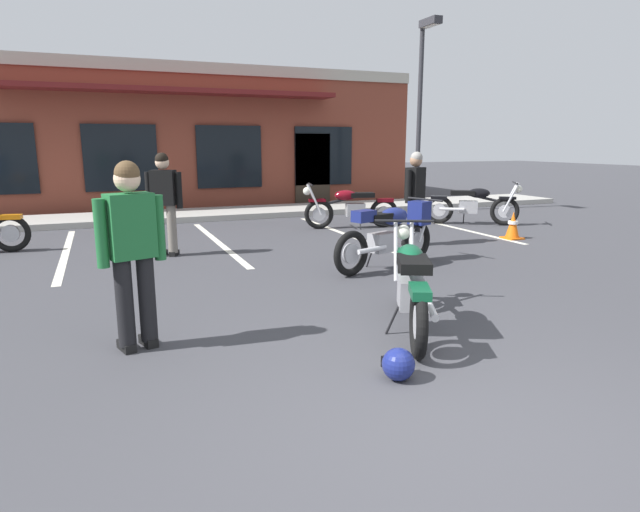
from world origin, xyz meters
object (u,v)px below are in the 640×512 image
object	(u,v)px
person_near_building	(132,245)
motorcycle_red_sportbike	(473,204)
motorcycle_black_cruiser	(391,232)
motorcycle_silver_naked	(351,207)
parking_lot_lamp_post	(423,91)
traffic_cone	(513,226)
person_in_shorts_foreground	(415,193)
helmet_on_pavement	(398,364)
person_in_black_shirt	(164,198)
motorcycle_foreground_classic	(411,284)

from	to	relation	value
person_near_building	motorcycle_red_sportbike	bearing A→B (deg)	33.68
motorcycle_black_cruiser	motorcycle_red_sportbike	bearing A→B (deg)	38.27
motorcycle_red_sportbike	person_near_building	xyz separation A→B (m)	(-7.57, -5.04, 0.49)
motorcycle_silver_naked	parking_lot_lamp_post	bearing A→B (deg)	32.07
traffic_cone	parking_lot_lamp_post	xyz separation A→B (m)	(0.54, 4.20, 2.89)
motorcycle_silver_naked	person_in_shorts_foreground	distance (m)	2.32
person_in_shorts_foreground	helmet_on_pavement	distance (m)	5.81
motorcycle_red_sportbike	parking_lot_lamp_post	distance (m)	3.59
motorcycle_black_cruiser	person_in_black_shirt	bearing A→B (deg)	145.24
person_near_building	motorcycle_foreground_classic	bearing A→B (deg)	-10.16
person_in_black_shirt	helmet_on_pavement	distance (m)	5.70
motorcycle_foreground_classic	motorcycle_silver_naked	bearing A→B (deg)	69.75
helmet_on_pavement	parking_lot_lamp_post	world-z (taller)	parking_lot_lamp_post
motorcycle_black_cruiser	person_in_shorts_foreground	size ratio (longest dim) A/B	1.21
motorcycle_black_cruiser	person_in_shorts_foreground	bearing A→B (deg)	47.67
motorcycle_red_sportbike	motorcycle_black_cruiser	world-z (taller)	same
motorcycle_foreground_classic	person_near_building	world-z (taller)	person_near_building
motorcycle_foreground_classic	traffic_cone	xyz separation A→B (m)	(4.58, 3.69, -0.20)
motorcycle_black_cruiser	person_in_black_shirt	distance (m)	3.68
motorcycle_red_sportbike	helmet_on_pavement	xyz separation A→B (m)	(-5.74, -6.49, -0.33)
motorcycle_red_sportbike	person_in_black_shirt	bearing A→B (deg)	-172.08
motorcycle_foreground_classic	person_in_black_shirt	distance (m)	4.92
parking_lot_lamp_post	helmet_on_pavement	bearing A→B (deg)	-123.27
motorcycle_red_sportbike	person_in_shorts_foreground	world-z (taller)	person_in_shorts_foreground
motorcycle_black_cruiser	motorcycle_silver_naked	world-z (taller)	same
motorcycle_silver_naked	person_in_shorts_foreground	world-z (taller)	person_in_shorts_foreground
motorcycle_silver_naked	parking_lot_lamp_post	size ratio (longest dim) A/B	0.43
motorcycle_silver_naked	person_in_black_shirt	distance (m)	4.37
parking_lot_lamp_post	person_in_shorts_foreground	bearing A→B (deg)	-123.48
motorcycle_silver_naked	person_in_black_shirt	world-z (taller)	person_in_black_shirt
person_near_building	person_in_black_shirt	bearing A→B (deg)	80.02
motorcycle_black_cruiser	motorcycle_foreground_classic	bearing A→B (deg)	-115.71
person_in_black_shirt	person_near_building	bearing A→B (deg)	-99.98
motorcycle_red_sportbike	person_in_black_shirt	size ratio (longest dim) A/B	1.11
helmet_on_pavement	motorcycle_foreground_classic	bearing A→B (deg)	54.41
motorcycle_black_cruiser	motorcycle_silver_naked	xyz separation A→B (m)	(1.06, 3.63, -0.07)
motorcycle_silver_naked	person_in_shorts_foreground	xyz separation A→B (m)	(0.19, -2.26, 0.49)
person_in_shorts_foreground	person_near_building	xyz separation A→B (m)	(-4.97, -3.38, 0.00)
motorcycle_black_cruiser	person_near_building	xyz separation A→B (m)	(-3.72, -2.01, 0.42)
motorcycle_foreground_classic	motorcycle_black_cruiser	size ratio (longest dim) A/B	0.96
person_in_shorts_foreground	parking_lot_lamp_post	world-z (taller)	parking_lot_lamp_post
motorcycle_silver_naked	person_near_building	size ratio (longest dim) A/B	1.24
helmet_on_pavement	person_in_shorts_foreground	bearing A→B (deg)	56.92
person_in_black_shirt	traffic_cone	size ratio (longest dim) A/B	3.16
motorcycle_foreground_classic	person_in_shorts_foreground	xyz separation A→B (m)	(2.43, 3.83, 0.49)
motorcycle_black_cruiser	motorcycle_silver_naked	size ratio (longest dim) A/B	0.98
traffic_cone	motorcycle_silver_naked	bearing A→B (deg)	134.14
motorcycle_foreground_classic	person_in_black_shirt	xyz separation A→B (m)	(-1.82, 4.55, 0.49)
motorcycle_black_cruiser	person_in_black_shirt	world-z (taller)	person_in_black_shirt
motorcycle_silver_naked	helmet_on_pavement	world-z (taller)	motorcycle_silver_naked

